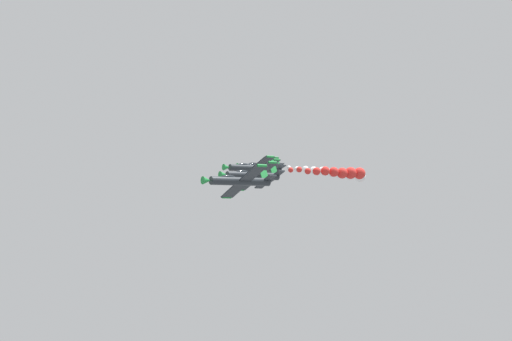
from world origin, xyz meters
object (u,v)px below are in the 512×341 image
airplane_lead (239,181)px  airplane_right_outer (260,167)px  airplane_left_outer (260,168)px  airplane_right_inner (252,168)px  airplane_left_inner (252,176)px

airplane_lead → airplane_right_outer: bearing=-38.7°
airplane_lead → airplane_left_outer: bearing=-39.8°
airplane_lead → airplane_right_outer: size_ratio=1.00×
airplane_lead → airplane_right_inner: size_ratio=1.00×
airplane_left_inner → airplane_left_outer: bearing=-37.9°
airplane_left_inner → airplane_right_inner: (8.59, -5.84, 1.74)m
airplane_left_inner → airplane_right_outer: 32.35m
airplane_lead → airplane_left_inner: 9.90m
airplane_left_inner → airplane_right_outer: bearing=-37.1°
airplane_right_inner → airplane_right_outer: 21.86m
airplane_left_inner → airplane_right_outer: airplane_right_outer is taller
airplane_left_outer → airplane_left_inner: bearing=142.1°
airplane_lead → airplane_right_outer: airplane_right_outer is taller
airplane_left_inner → airplane_left_outer: 22.10m
airplane_right_inner → airplane_lead: bearing=141.1°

